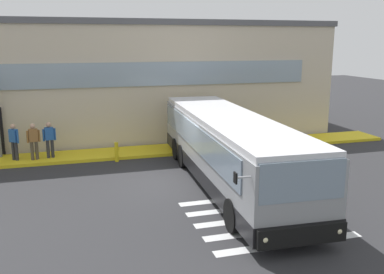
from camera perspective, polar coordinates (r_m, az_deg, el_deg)
The scene contains 9 objects.
ground_plane at distance 16.92m, azimuth -3.08°, elevation -6.11°, with size 80.00×90.00×0.02m, color #2B2B2D.
bay_paint_stripes at distance 13.82m, azimuth 9.26°, elevation -10.63°, with size 4.40×3.96×0.01m.
terminal_building at distance 27.49m, azimuth -10.16°, elevation 7.95°, with size 23.95×13.80×6.53m.
boarding_curb at distance 21.41m, azimuth -6.01°, elevation -1.89°, with size 26.15×2.00×0.15m, color yellow.
bus_main_foreground at distance 16.37m, azimuth 4.85°, elevation -1.87°, with size 3.53×12.07×2.70m.
passenger_near_column at distance 20.82m, azimuth -22.66°, elevation -0.39°, with size 0.46×0.42×1.68m.
passenger_by_doorway at distance 20.58m, azimuth -20.37°, elevation -0.34°, with size 0.58×0.30×1.68m.
passenger_at_curb_edge at distance 20.71m, azimuth -18.50°, elevation -0.03°, with size 0.58×0.43×1.68m.
safety_bollard_yellow at distance 19.95m, azimuth -10.03°, elevation -1.99°, with size 0.18×0.18×0.90m, color yellow.
Camera 1 is at (-3.59, -15.62, 5.43)m, focal length 39.99 mm.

